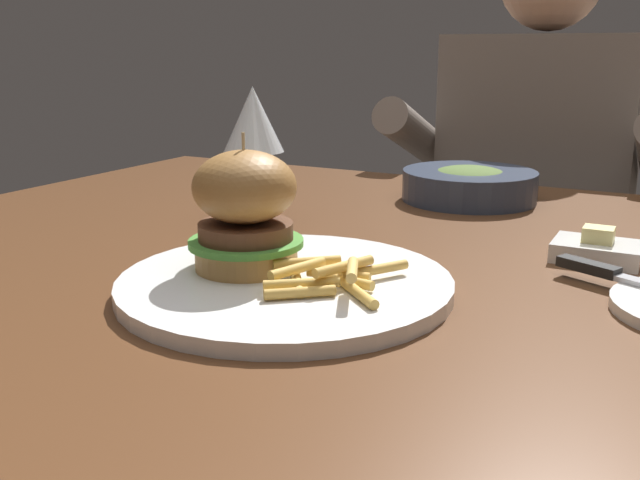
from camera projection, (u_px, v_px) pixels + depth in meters
name	position (u px, v px, depth m)	size (l,w,h in m)	color
dining_table	(357.00, 328.00, 0.78)	(1.24, 1.00, 0.74)	#56331C
main_plate	(285.00, 284.00, 0.65)	(0.30, 0.30, 0.01)	white
burger_sandwich	(245.00, 210.00, 0.66)	(0.11, 0.11, 0.13)	#B78447
fries_pile	(329.00, 276.00, 0.61)	(0.12, 0.13, 0.03)	#EABC5B
wine_glass	(253.00, 124.00, 0.87)	(0.08, 0.08, 0.17)	silver
butter_dish	(597.00, 250.00, 0.74)	(0.09, 0.07, 0.04)	white
soup_bowl	(469.00, 184.00, 1.03)	(0.19, 0.19, 0.05)	#2D384C
diner_person	(530.00, 246.00, 1.45)	(0.51, 0.36, 1.18)	#282833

